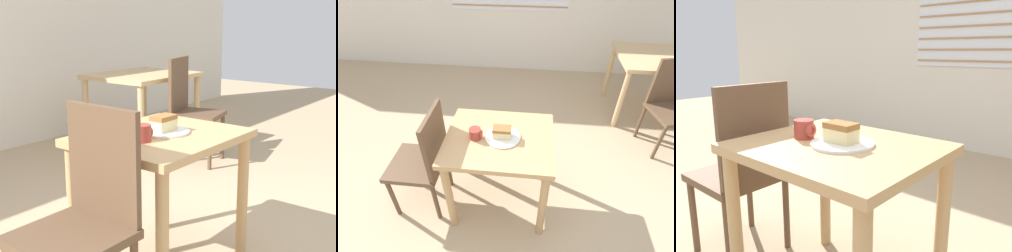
# 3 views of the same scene
# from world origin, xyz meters

# --- Properties ---
(ground_plane) EXTENTS (14.00, 14.00, 0.00)m
(ground_plane) POSITION_xyz_m (0.00, 0.00, 0.00)
(ground_plane) COLOR tan
(dining_table_near) EXTENTS (0.81, 0.68, 0.74)m
(dining_table_near) POSITION_xyz_m (0.01, 0.31, 0.61)
(dining_table_near) COLOR tan
(dining_table_near) RESTS_ON ground_plane
(dining_table_far) EXTENTS (0.98, 0.82, 0.78)m
(dining_table_far) POSITION_xyz_m (1.70, 1.90, 0.66)
(dining_table_far) COLOR tan
(dining_table_far) RESTS_ON ground_plane
(chair_near_window) EXTENTS (0.42, 0.42, 0.97)m
(chair_near_window) POSITION_xyz_m (-0.59, 0.24, 0.52)
(chair_near_window) COLOR brown
(chair_near_window) RESTS_ON ground_plane
(chair_far_corner) EXTENTS (0.51, 0.51, 0.97)m
(chair_far_corner) POSITION_xyz_m (1.68, 1.30, 0.52)
(chair_far_corner) COLOR brown
(chair_far_corner) RESTS_ON ground_plane
(plate) EXTENTS (0.26, 0.26, 0.01)m
(plate) POSITION_xyz_m (0.03, 0.31, 0.75)
(plate) COLOR white
(plate) RESTS_ON dining_table_near
(cake_slice) EXTENTS (0.13, 0.08, 0.08)m
(cake_slice) POSITION_xyz_m (0.03, 0.31, 0.80)
(cake_slice) COLOR beige
(cake_slice) RESTS_ON plate
(coffee_mug) EXTENTS (0.10, 0.09, 0.08)m
(coffee_mug) POSITION_xyz_m (-0.16, 0.28, 0.78)
(coffee_mug) COLOR #9E382D
(coffee_mug) RESTS_ON dining_table_near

